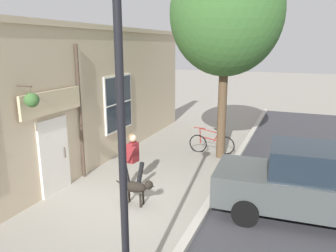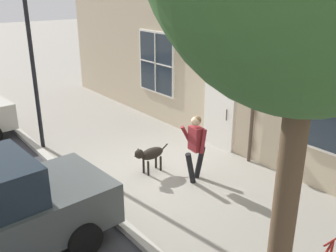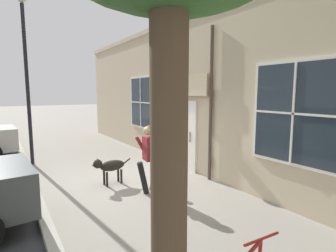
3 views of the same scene
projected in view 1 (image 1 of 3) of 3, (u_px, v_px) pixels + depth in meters
ground_plane at (131, 200)px, 8.67m from camera, size 90.00×90.00×0.00m
storefront_facade at (53, 108)px, 8.97m from camera, size 0.95×18.00×4.64m
pedestrian_walking at (133, 156)px, 9.27m from camera, size 0.69×0.59×1.59m
dog_on_leash at (137, 187)px, 8.30m from camera, size 1.06×0.35×0.74m
street_tree_by_curb at (224, 17)px, 10.86m from camera, size 3.79×3.41×7.12m
leaning_bicycle at (212, 143)px, 12.40m from camera, size 1.73×0.24×1.01m
parked_car_mid_block at (311, 183)px, 7.61m from camera, size 4.40×2.13×1.75m
street_lamp at (120, 89)px, 4.19m from camera, size 0.32×0.32×5.37m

